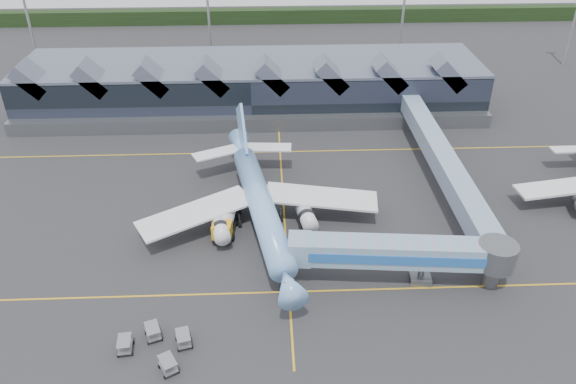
{
  "coord_description": "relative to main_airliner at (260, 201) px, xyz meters",
  "views": [
    {
      "loc": [
        -2.29,
        -58.92,
        46.37
      ],
      "look_at": [
        0.49,
        6.76,
        5.0
      ],
      "focal_mm": 35.0,
      "sensor_mm": 36.0,
      "label": 1
    }
  ],
  "objects": [
    {
      "name": "fuel_truck",
      "position": [
        -4.62,
        -0.45,
        -1.84
      ],
      "size": [
        3.82,
        10.3,
        3.42
      ],
      "rotation": [
        0.0,
        0.0,
        -0.11
      ],
      "color": "black",
      "rests_on": "ground"
    },
    {
      "name": "main_airliner",
      "position": [
        0.0,
        0.0,
        0.0
      ],
      "size": [
        34.02,
        39.62,
        12.78
      ],
      "rotation": [
        0.0,
        0.0,
        0.18
      ],
      "color": "#6F97E2",
      "rests_on": "ground"
    },
    {
      "name": "terminal",
      "position": [
        -1.57,
        40.74,
        1.12
      ],
      "size": [
        90.0,
        22.25,
        12.52
      ],
      "color": "black",
      "rests_on": "ground"
    },
    {
      "name": "taxi_stripes",
      "position": [
        3.49,
        3.39,
        -3.75
      ],
      "size": [
        120.0,
        60.0,
        0.01
      ],
      "color": "gold",
      "rests_on": "ground"
    },
    {
      "name": "tree_line_far",
      "position": [
        3.49,
        103.39,
        -1.76
      ],
      "size": [
        260.0,
        4.0,
        4.0
      ],
      "primitive_type": "cube",
      "color": "black",
      "rests_on": "ground"
    },
    {
      "name": "ground",
      "position": [
        3.49,
        -6.61,
        -3.76
      ],
      "size": [
        260.0,
        260.0,
        0.0
      ],
      "primitive_type": "plane",
      "color": "#252527",
      "rests_on": "ground"
    },
    {
      "name": "jet_bridge",
      "position": [
        18.57,
        -13.34,
        0.57
      ],
      "size": [
        27.22,
        6.34,
        6.23
      ],
      "rotation": [
        0.0,
        0.0,
        -0.09
      ],
      "color": "#6D9DB6",
      "rests_on": "ground"
    },
    {
      "name": "light_masts",
      "position": [
        24.49,
        56.19,
        8.73
      ],
      "size": [
        132.4,
        42.56,
        22.45
      ],
      "color": "gray",
      "rests_on": "ground"
    },
    {
      "name": "baggage_carts",
      "position": [
        -10.93,
        -23.15,
        -2.88
      ],
      "size": [
        7.94,
        7.25,
        1.56
      ],
      "rotation": [
        0.0,
        0.0,
        0.26
      ],
      "color": "gray",
      "rests_on": "ground"
    }
  ]
}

